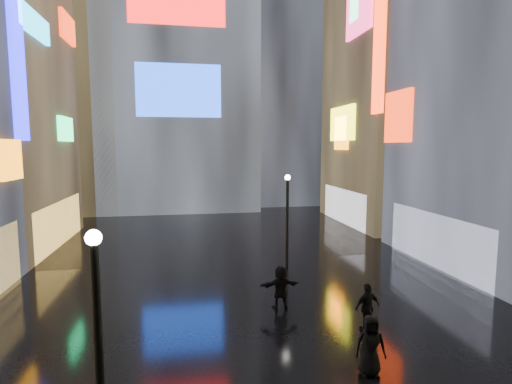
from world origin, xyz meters
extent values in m
plane|color=black|center=(0.00, 20.00, 0.00)|extent=(140.00, 140.00, 0.00)
cube|color=orange|center=(-10.85, 18.32, 6.06)|extent=(0.25, 2.24, 1.94)
cube|color=#1214E8|center=(-10.85, 20.00, 11.00)|extent=(0.25, 1.40, 8.00)
cube|color=#FFC659|center=(-11.10, 26.00, 1.50)|extent=(0.20, 10.00, 3.00)
cube|color=#17D065|center=(-10.85, 27.82, 7.91)|extent=(0.25, 3.00, 1.71)
cube|color=#17A3DC|center=(-10.85, 22.61, 13.61)|extent=(0.25, 4.84, 1.37)
cube|color=red|center=(-10.85, 29.70, 15.31)|extent=(0.25, 3.32, 1.94)
cube|color=white|center=(11.10, 17.00, 1.50)|extent=(0.20, 9.00, 3.00)
cube|color=red|center=(10.85, 21.12, 8.58)|extent=(0.25, 2.99, 3.26)
cube|color=red|center=(10.85, 24.00, 14.00)|extent=(0.25, 1.40, 10.00)
cube|color=black|center=(16.00, 30.00, 14.00)|extent=(10.00, 12.00, 28.00)
cube|color=white|center=(11.10, 30.00, 1.50)|extent=(0.20, 9.00, 3.00)
cube|color=yellow|center=(10.85, 30.32, 8.66)|extent=(0.25, 4.92, 2.91)
cube|color=#E82E6A|center=(10.85, 27.51, 17.02)|extent=(0.25, 4.36, 3.46)
cube|color=orange|center=(10.85, 30.44, 7.84)|extent=(0.25, 2.63, 2.87)
cube|color=#17D065|center=(10.85, 28.19, 17.94)|extent=(0.25, 1.69, 2.90)
cube|color=black|center=(-3.00, 44.00, 21.00)|extent=(16.00, 14.00, 42.00)
cube|color=#194CFF|center=(-3.00, 36.90, 12.00)|extent=(8.00, 0.20, 5.00)
cube|color=black|center=(9.00, 46.00, 17.00)|extent=(12.00, 12.00, 34.00)
cube|color=black|center=(-14.00, 42.00, 13.00)|extent=(10.00, 10.00, 26.00)
cylinder|color=black|center=(-4.29, 4.90, 2.50)|extent=(0.16, 0.16, 5.00)
sphere|color=white|center=(-4.29, 4.90, 5.05)|extent=(0.30, 0.30, 0.30)
cylinder|color=black|center=(2.80, 18.01, 2.50)|extent=(0.16, 0.16, 5.00)
sphere|color=white|center=(2.80, 18.01, 5.05)|extent=(0.30, 0.30, 0.30)
imported|color=black|center=(3.85, 10.40, 0.88)|extent=(1.09, 0.61, 1.75)
imported|color=black|center=(2.64, 7.70, 0.90)|extent=(0.99, 0.75, 1.81)
imported|color=black|center=(1.19, 12.90, 0.90)|extent=(1.68, 0.59, 1.80)
imported|color=black|center=(2.64, 7.70, 2.23)|extent=(1.31, 1.31, 0.84)
camera|label=1|loc=(-2.63, -2.62, 6.70)|focal=28.00mm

